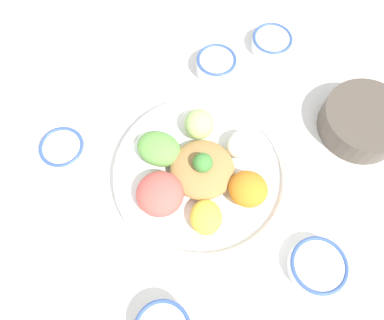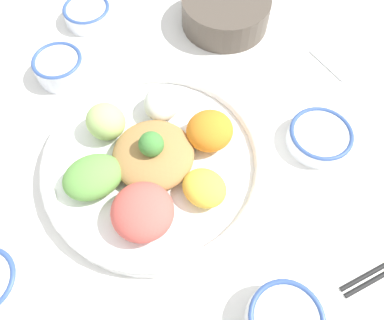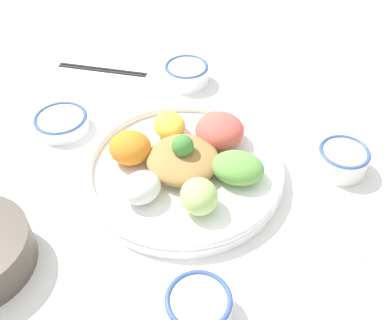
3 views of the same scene
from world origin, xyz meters
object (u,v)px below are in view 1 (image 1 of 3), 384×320
Objects in this scene: serving_spoon_extra at (80,67)px; salad_platter at (201,172)px; side_serving_bowl at (364,120)px; sauce_bowl_far at (272,42)px; rice_bowl_plain at (318,266)px; sauce_bowl_dark at (216,64)px; sauce_bowl_red at (64,150)px.

salad_platter is at bearing -2.86° from serving_spoon_extra.
sauce_bowl_far is at bearing -29.34° from side_serving_bowl.
rice_bowl_plain is 1.11× the size of sauce_bowl_far.
salad_platter is 2.04× the size of side_serving_bowl.
side_serving_bowl is (-0.34, 0.02, 0.01)m from sauce_bowl_dark.
side_serving_bowl reaches higher than sauce_bowl_far.
sauce_bowl_far is 0.54× the size of side_serving_bowl.
side_serving_bowl is at bearing -91.14° from rice_bowl_plain.
sauce_bowl_far is (-0.10, -0.12, -0.00)m from sauce_bowl_dark.
salad_platter is 0.27m from sauce_bowl_dark.
sauce_bowl_red is at bearing 12.98° from salad_platter.
sauce_bowl_dark is at bearing -45.85° from rice_bowl_plain.
sauce_bowl_red is 0.68× the size of serving_spoon_extra.
salad_platter reaches higher than sauce_bowl_red.
salad_platter is at bearing -17.50° from rice_bowl_plain.
rice_bowl_plain is 0.32m from side_serving_bowl.
serving_spoon_extra is (0.39, 0.23, -0.02)m from sauce_bowl_far.
salad_platter is 0.28m from rice_bowl_plain.
salad_platter is 3.95× the size of sauce_bowl_red.
rice_bowl_plain is at bearing -1.19° from serving_spoon_extra.
salad_platter is 0.39m from serving_spoon_extra.
side_serving_bowl is 1.31× the size of serving_spoon_extra.
side_serving_bowl reaches higher than serving_spoon_extra.
rice_bowl_plain is at bearing 134.15° from sauce_bowl_dark.
side_serving_bowl is at bearing -151.11° from sauce_bowl_red.
rice_bowl_plain is 0.67m from serving_spoon_extra.
sauce_bowl_red reaches higher than rice_bowl_plain.
sauce_bowl_far is at bearing 49.30° from serving_spoon_extra.
salad_platter is 2.67× the size of serving_spoon_extra.
sauce_bowl_far is (-0.31, -0.44, -0.01)m from sauce_bowl_red.
sauce_bowl_dark is (0.07, -0.26, -0.00)m from salad_platter.
serving_spoon_extra is at bearing -21.53° from salad_platter.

